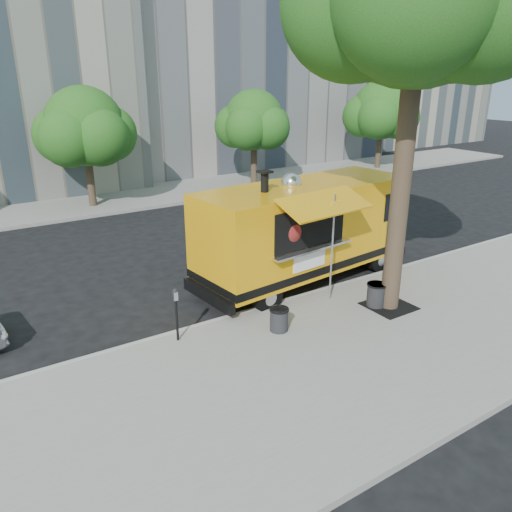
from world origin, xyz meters
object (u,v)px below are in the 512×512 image
(parking_meter, at_px, (176,308))
(food_truck, at_px, (305,229))
(sign_post, at_px, (332,242))
(trash_bin_left, at_px, (279,319))
(far_tree_c, at_px, (254,120))
(far_tree_b, at_px, (84,127))
(trash_bin_right, at_px, (376,294))
(far_tree_d, at_px, (382,110))

(parking_meter, height_order, food_truck, food_truck)
(sign_post, relative_size, trash_bin_left, 5.12)
(far_tree_c, bearing_deg, far_tree_b, 178.09)
(far_tree_b, relative_size, food_truck, 0.73)
(far_tree_b, relative_size, sign_post, 1.83)
(far_tree_b, distance_m, far_tree_c, 9.01)
(parking_meter, relative_size, trash_bin_right, 2.05)
(food_truck, relative_size, trash_bin_right, 11.52)
(trash_bin_right, bearing_deg, trash_bin_left, 174.05)
(trash_bin_left, bearing_deg, sign_post, 17.60)
(trash_bin_left, bearing_deg, food_truck, 42.27)
(sign_post, bearing_deg, far_tree_c, 65.19)
(far_tree_c, distance_m, trash_bin_left, 17.36)
(sign_post, bearing_deg, far_tree_b, 100.15)
(far_tree_b, relative_size, trash_bin_right, 8.46)
(far_tree_b, distance_m, trash_bin_left, 15.34)
(far_tree_b, distance_m, trash_bin_right, 15.98)
(sign_post, relative_size, food_truck, 0.40)
(far_tree_b, xyz_separation_m, far_tree_d, (19.00, -0.10, 0.06))
(far_tree_c, relative_size, trash_bin_left, 8.89)
(far_tree_c, xyz_separation_m, sign_post, (-6.45, -13.95, -1.87))
(far_tree_c, relative_size, trash_bin_right, 8.01)
(far_tree_c, xyz_separation_m, parking_meter, (-11.00, -13.75, -2.74))
(sign_post, height_order, trash_bin_right, sign_post)
(sign_post, height_order, parking_meter, sign_post)
(parking_meter, bearing_deg, trash_bin_left, -21.73)
(far_tree_b, xyz_separation_m, trash_bin_right, (3.31, -15.28, -3.34))
(far_tree_c, height_order, sign_post, far_tree_c)
(far_tree_b, bearing_deg, food_truck, -76.67)
(far_tree_c, relative_size, parking_meter, 3.90)
(sign_post, relative_size, trash_bin_right, 4.61)
(food_truck, height_order, trash_bin_right, food_truck)
(sign_post, xyz_separation_m, food_truck, (0.42, 1.72, -0.15))
(parking_meter, relative_size, food_truck, 0.18)
(far_tree_b, relative_size, far_tree_c, 1.06)
(far_tree_d, xyz_separation_m, food_truck, (-16.03, -12.43, -2.19))
(trash_bin_left, distance_m, trash_bin_right, 3.03)
(trash_bin_left, bearing_deg, parking_meter, 158.27)
(far_tree_c, height_order, far_tree_d, far_tree_d)
(far_tree_c, xyz_separation_m, trash_bin_left, (-8.70, -14.66, -3.25))
(far_tree_d, xyz_separation_m, trash_bin_left, (-18.70, -14.86, -3.43))
(sign_post, xyz_separation_m, parking_meter, (-4.55, 0.20, -0.87))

